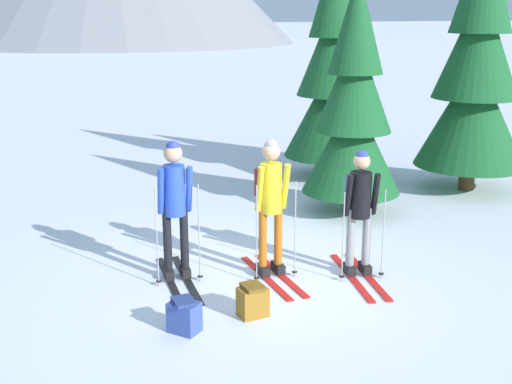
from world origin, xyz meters
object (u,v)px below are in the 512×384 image
Objects in this scene: backpack_on_snow_beside at (184,316)px; pine_tree_near at (354,107)px; skier_in_yellow at (270,199)px; backpack_on_snow_front at (253,301)px; skier_in_black at (360,206)px; pine_tree_mid at (476,70)px; pine_tree_far at (335,70)px; skier_in_blue at (174,201)px.

pine_tree_near is at bearing 36.59° from backpack_on_snow_beside.
skier_in_yellow is 1.53m from backpack_on_snow_front.
skier_in_black is at bearing 17.38° from backpack_on_snow_front.
skier_in_yellow is 5.98m from pine_tree_mid.
skier_in_black is 2.92m from pine_tree_near.
pine_tree_mid is at bearing 32.39° from skier_in_black.
backpack_on_snow_beside is at bearing -133.58° from pine_tree_far.
skier_in_black is 4.22× the size of backpack_on_snow_beside.
skier_in_yellow is 2.08m from backpack_on_snow_beside.
backpack_on_snow_front is 0.84m from backpack_on_snow_beside.
pine_tree_mid reaches higher than backpack_on_snow_beside.
pine_tree_near reaches higher than skier_in_black.
skier_in_black is 0.33× the size of pine_tree_mid.
skier_in_blue is at bearing 161.22° from skier_in_yellow.
skier_in_blue reaches higher than backpack_on_snow_front.
pine_tree_near reaches higher than skier_in_yellow.
skier_in_yellow is 0.45× the size of pine_tree_near.
skier_in_blue is 1.23m from skier_in_yellow.
skier_in_yellow is at bearing -18.78° from skier_in_blue.
skier_in_yellow reaches higher than backpack_on_snow_beside.
skier_in_blue is at bearing -140.54° from pine_tree_far.
skier_in_black is 4.44× the size of backpack_on_snow_front.
skier_in_black is 2.01m from backpack_on_snow_front.
backpack_on_snow_front is (0.45, -1.43, -0.86)m from skier_in_blue.
backpack_on_snow_front is 0.95× the size of backpack_on_snow_beside.
skier_in_yellow is at bearing -129.54° from pine_tree_far.
pine_tree_near is 2.98m from pine_tree_mid.
backpack_on_snow_front is at bearing -128.68° from pine_tree_far.
skier_in_black is 5.47m from pine_tree_far.
pine_tree_far is 7.62m from backpack_on_snow_beside.
skier_in_blue reaches higher than skier_in_yellow.
pine_tree_far reaches higher than skier_in_black.
skier_in_yellow reaches higher than backpack_on_snow_front.
pine_tree_mid reaches higher than backpack_on_snow_front.
skier_in_yellow reaches higher than skier_in_black.
pine_tree_mid is at bearing 22.86° from skier_in_yellow.
skier_in_yellow is 4.81× the size of backpack_on_snow_front.
skier_in_yellow is at bearing -142.22° from pine_tree_near.
pine_tree_far is (2.45, 4.72, 1.28)m from skier_in_black.
backpack_on_snow_beside is at bearing -143.41° from pine_tree_near.
backpack_on_snow_beside is at bearing -177.17° from backpack_on_snow_front.
pine_tree_far reaches higher than pine_tree_near.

